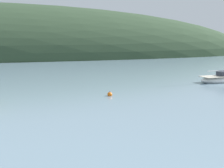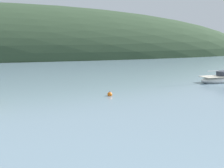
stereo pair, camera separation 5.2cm
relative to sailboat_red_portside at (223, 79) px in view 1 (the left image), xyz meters
The scene contains 2 objects.
sailboat_red_portside is the anchor object (origin of this frame).
mooring_buoy_inner 15.49m from the sailboat_red_portside, 159.59° to the right, with size 0.44×0.44×0.54m.
Camera 1 is at (-5.75, -6.89, 5.61)m, focal length 51.17 mm.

